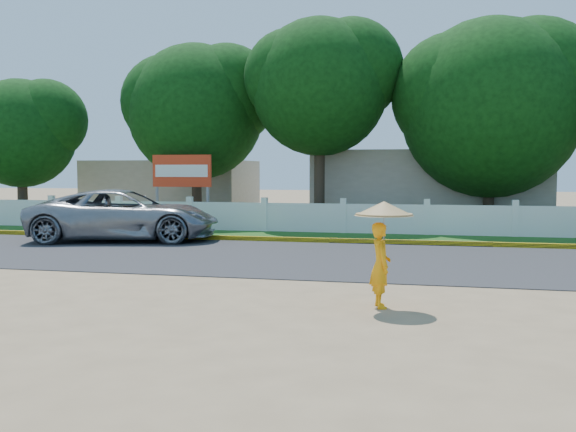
# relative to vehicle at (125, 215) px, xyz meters

# --- Properties ---
(ground) EXTENTS (120.00, 120.00, 0.00)m
(ground) POSITION_rel_vehicle_xyz_m (6.71, -7.19, -0.85)
(ground) COLOR #9E8460
(ground) RESTS_ON ground
(road) EXTENTS (60.00, 7.00, 0.02)m
(road) POSITION_rel_vehicle_xyz_m (6.71, -2.69, -0.84)
(road) COLOR #38383A
(road) RESTS_ON ground
(grass_verge) EXTENTS (60.00, 3.50, 0.03)m
(grass_verge) POSITION_rel_vehicle_xyz_m (6.71, 2.56, -0.83)
(grass_verge) COLOR #2D601E
(grass_verge) RESTS_ON ground
(curb) EXTENTS (40.00, 0.18, 0.16)m
(curb) POSITION_rel_vehicle_xyz_m (6.71, 0.86, -0.77)
(curb) COLOR yellow
(curb) RESTS_ON ground
(fence) EXTENTS (40.00, 0.10, 1.10)m
(fence) POSITION_rel_vehicle_xyz_m (6.71, 4.01, -0.30)
(fence) COLOR silver
(fence) RESTS_ON ground
(building_near) EXTENTS (10.00, 6.00, 3.20)m
(building_near) POSITION_rel_vehicle_xyz_m (9.71, 10.81, 0.75)
(building_near) COLOR #B7AD99
(building_near) RESTS_ON ground
(building_far) EXTENTS (8.00, 5.00, 2.80)m
(building_far) POSITION_rel_vehicle_xyz_m (-3.29, 11.81, 0.55)
(building_far) COLOR #B7AD99
(building_far) RESTS_ON ground
(vehicle) EXTENTS (6.62, 4.23, 1.70)m
(vehicle) POSITION_rel_vehicle_xyz_m (0.00, 0.00, 0.00)
(vehicle) COLOR gray
(vehicle) RESTS_ON ground
(monk_with_parasol) EXTENTS (1.00, 1.00, 1.82)m
(monk_with_parasol) POSITION_rel_vehicle_xyz_m (9.08, -8.45, 0.34)
(monk_with_parasol) COLOR #FE9C0D
(monk_with_parasol) RESTS_ON ground
(billboard) EXTENTS (2.50, 0.13, 2.95)m
(billboard) POSITION_rel_vehicle_xyz_m (-0.05, 5.10, 1.29)
(billboard) COLOR gray
(billboard) RESTS_ON ground
(tree_row) EXTENTS (34.44, 7.48, 8.55)m
(tree_row) POSITION_rel_vehicle_xyz_m (9.13, 7.33, 4.15)
(tree_row) COLOR #473828
(tree_row) RESTS_ON ground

